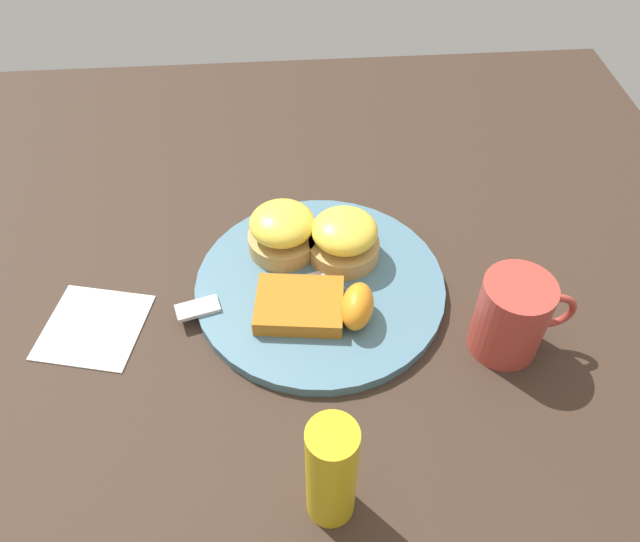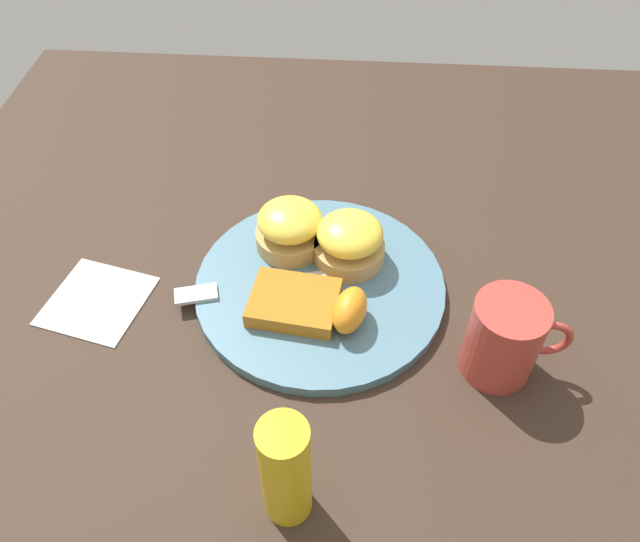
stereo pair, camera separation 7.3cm
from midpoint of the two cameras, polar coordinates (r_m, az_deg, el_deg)
ground_plane at (r=0.75m, az=2.76°, el=-1.90°), size 1.10×1.10×0.00m
plate at (r=0.75m, az=2.78°, el=-1.55°), size 0.30×0.30×0.01m
sandwich_benedict_left at (r=0.75m, az=5.50°, el=2.59°), size 0.09×0.09×0.06m
sandwich_benedict_right at (r=0.77m, az=-0.04°, el=3.86°), size 0.09×0.09×0.06m
hashbrown_patty at (r=0.71m, az=0.55°, el=-3.06°), size 0.11×0.09×0.02m
orange_wedge at (r=0.69m, az=5.77°, el=-3.75°), size 0.05×0.07×0.04m
fork at (r=0.74m, az=-2.44°, el=-1.38°), size 0.24×0.08×0.00m
cup at (r=0.69m, az=19.49°, el=-6.04°), size 0.11×0.08×0.10m
napkin at (r=0.77m, az=-17.23°, el=-2.73°), size 0.13×0.13×0.00m
condiment_bottle at (r=0.55m, az=0.78°, el=-18.09°), size 0.04×0.04×0.13m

